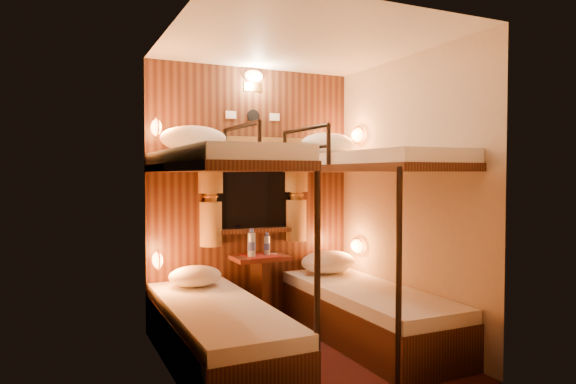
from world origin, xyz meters
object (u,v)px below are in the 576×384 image
bunk_right (366,275)px  table (260,281)px  bottle_left (252,245)px  bottle_right (267,245)px  bunk_left (217,289)px

bunk_right → table: bearing=129.7°
bottle_left → bottle_right: bearing=12.6°
bunk_left → bunk_right: size_ratio=1.00×
table → bottle_left: bearing=-160.1°
bunk_left → bottle_right: 1.08m
bunk_left → bunk_right: bearing=0.0°
table → bottle_right: 0.33m
bottle_left → bottle_right: size_ratio=1.24×
bunk_left → bottle_left: bunk_left is taller
bunk_right → bunk_left: bearing=180.0°
bunk_left → table: (0.65, 0.78, -0.14)m
bottle_left → bottle_right: 0.17m
bunk_left → bottle_right: size_ratio=9.14×
bunk_left → bottle_right: (0.72, 0.78, 0.18)m
bunk_left → bottle_right: bearing=47.5°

